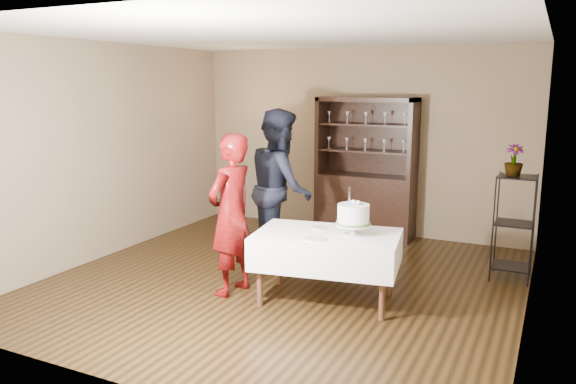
% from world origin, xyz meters
% --- Properties ---
extents(floor, '(5.00, 5.00, 0.00)m').
position_xyz_m(floor, '(0.00, 0.00, 0.00)').
color(floor, black).
rests_on(floor, ground).
extents(ceiling, '(5.00, 5.00, 0.00)m').
position_xyz_m(ceiling, '(0.00, 0.00, 2.70)').
color(ceiling, silver).
rests_on(ceiling, back_wall).
extents(back_wall, '(5.00, 0.02, 2.70)m').
position_xyz_m(back_wall, '(0.00, 2.50, 1.35)').
color(back_wall, brown).
rests_on(back_wall, floor).
extents(wall_left, '(0.02, 5.00, 2.70)m').
position_xyz_m(wall_left, '(-2.50, 0.00, 1.35)').
color(wall_left, brown).
rests_on(wall_left, floor).
extents(wall_right, '(0.02, 5.00, 2.70)m').
position_xyz_m(wall_right, '(2.50, 0.00, 1.35)').
color(wall_right, brown).
rests_on(wall_right, floor).
extents(china_hutch, '(1.40, 0.48, 2.00)m').
position_xyz_m(china_hutch, '(0.20, 2.25, 0.66)').
color(china_hutch, black).
rests_on(china_hutch, floor).
extents(plant_etagere, '(0.42, 0.42, 1.20)m').
position_xyz_m(plant_etagere, '(2.28, 1.20, 0.65)').
color(plant_etagere, black).
rests_on(plant_etagere, floor).
extents(cake_table, '(1.55, 1.10, 0.71)m').
position_xyz_m(cake_table, '(0.64, -0.32, 0.54)').
color(cake_table, white).
rests_on(cake_table, floor).
extents(woman, '(0.49, 0.67, 1.70)m').
position_xyz_m(woman, '(-0.35, -0.54, 0.85)').
color(woman, '#390506').
rests_on(woman, floor).
extents(man, '(1.10, 1.17, 1.90)m').
position_xyz_m(man, '(-0.33, 0.58, 0.95)').
color(man, black).
rests_on(man, floor).
extents(cake, '(0.36, 0.36, 0.49)m').
position_xyz_m(cake, '(0.89, -0.26, 0.91)').
color(cake, beige).
rests_on(cake, cake_table).
extents(plate_near, '(0.27, 0.27, 0.01)m').
position_xyz_m(plate_near, '(0.62, -0.59, 0.72)').
color(plate_near, beige).
rests_on(plate_near, cake_table).
extents(plate_far, '(0.20, 0.20, 0.01)m').
position_xyz_m(plate_far, '(0.50, -0.18, 0.72)').
color(plate_far, beige).
rests_on(plate_far, cake_table).
extents(potted_plant, '(0.24, 0.24, 0.35)m').
position_xyz_m(potted_plant, '(2.23, 1.18, 1.36)').
color(potted_plant, '#467135').
rests_on(potted_plant, plant_etagere).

